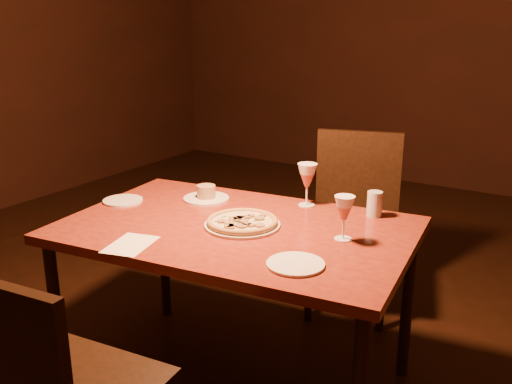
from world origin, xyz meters
The scene contains 12 objects.
floor centered at (0.00, 0.00, 0.00)m, with size 7.00×7.00×0.00m, color black.
back_wall centered at (0.00, 3.50, 1.50)m, with size 6.00×0.04×3.00m, color #361611.
dining_table centered at (-0.01, -0.04, 0.67)m, with size 1.46×1.03×0.73m.
chair_far centered at (0.10, 0.91, 0.53)m, with size 0.56×0.56×0.94m.
pizza_plate centered at (0.01, -0.03, 0.75)m, with size 0.30×0.30×0.03m.
ramekin_saucer centered at (-0.32, 0.17, 0.75)m, with size 0.21×0.21×0.07m.
wine_glass_far centered at (0.10, 0.34, 0.83)m, with size 0.09×0.09×0.19m, color #B65D4B, non-canonical shape.
wine_glass_right centered at (0.40, 0.05, 0.82)m, with size 0.08×0.08×0.17m, color #B65D4B, non-canonical shape.
water_tumbler centered at (0.41, 0.36, 0.79)m, with size 0.06×0.06×0.11m, color silver.
side_plate_left centered at (-0.62, -0.05, 0.74)m, with size 0.18×0.18×0.01m, color white.
side_plate_near centered at (0.37, -0.25, 0.74)m, with size 0.20×0.20×0.01m, color white.
menu_card centered at (-0.23, -0.41, 0.73)m, with size 0.14×0.21×0.00m, color white.
Camera 1 is at (1.18, -1.80, 1.52)m, focal length 40.00 mm.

